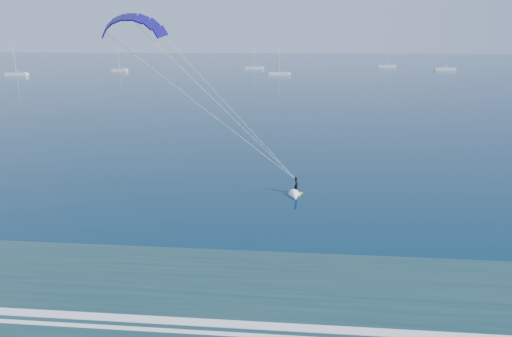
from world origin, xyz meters
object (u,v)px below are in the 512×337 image
object	(u,v)px
sailboat_0	(17,74)
sailboat_2	(254,68)
sailboat_1	(119,70)
sailboat_5	(445,69)
sailboat_3	(279,74)
kitesurfer_rig	(219,105)
sailboat_4	(387,66)

from	to	relation	value
sailboat_0	sailboat_2	bearing A→B (deg)	26.70
sailboat_1	sailboat_5	distance (m)	157.30
sailboat_3	sailboat_1	bearing A→B (deg)	169.09
kitesurfer_rig	sailboat_2	size ratio (longest dim) A/B	1.61
sailboat_3	sailboat_4	bearing A→B (deg)	45.78
kitesurfer_rig	sailboat_3	xyz separation A→B (m)	(-0.65, 155.03, -9.00)
kitesurfer_rig	sailboat_0	bearing A→B (deg)	127.92
sailboat_1	sailboat_5	bearing A→B (deg)	8.06
sailboat_2	sailboat_3	bearing A→B (deg)	-68.34
sailboat_2	sailboat_0	bearing A→B (deg)	-153.30
kitesurfer_rig	sailboat_1	size ratio (longest dim) A/B	1.90
kitesurfer_rig	sailboat_4	xyz separation A→B (m)	(54.58, 211.79, -9.00)
kitesurfer_rig	sailboat_2	distance (m)	191.44
sailboat_0	sailboat_4	xyz separation A→B (m)	(165.47, 69.47, -0.01)
sailboat_0	sailboat_3	bearing A→B (deg)	6.58
sailboat_3	sailboat_4	distance (m)	79.20
sailboat_2	sailboat_4	world-z (taller)	sailboat_2
sailboat_1	sailboat_5	world-z (taller)	sailboat_5
kitesurfer_rig	sailboat_5	xyz separation A→B (m)	(78.98, 191.74, -8.99)
kitesurfer_rig	sailboat_3	world-z (taller)	kitesurfer_rig
sailboat_0	sailboat_1	xyz separation A→B (m)	(34.12, 27.37, -0.02)
sailboat_2	sailboat_5	bearing A→B (deg)	0.66
sailboat_0	sailboat_1	bearing A→B (deg)	38.74
sailboat_5	sailboat_4	bearing A→B (deg)	140.59
sailboat_2	sailboat_4	bearing A→B (deg)	16.94
sailboat_1	sailboat_3	size ratio (longest dim) A/B	0.85
sailboat_0	sailboat_5	world-z (taller)	sailboat_5
sailboat_0	sailboat_2	size ratio (longest dim) A/B	1.05
kitesurfer_rig	sailboat_5	world-z (taller)	kitesurfer_rig
sailboat_1	sailboat_4	world-z (taller)	sailboat_4
sailboat_3	sailboat_5	distance (m)	87.68
sailboat_2	sailboat_4	size ratio (longest dim) A/B	1.01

